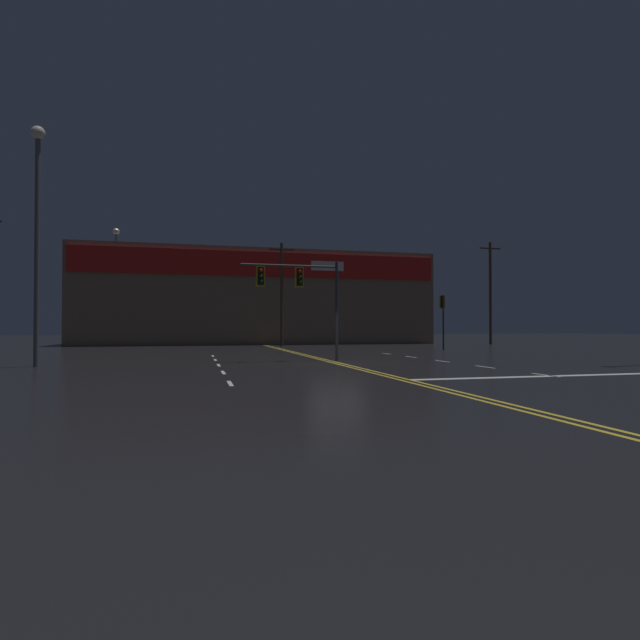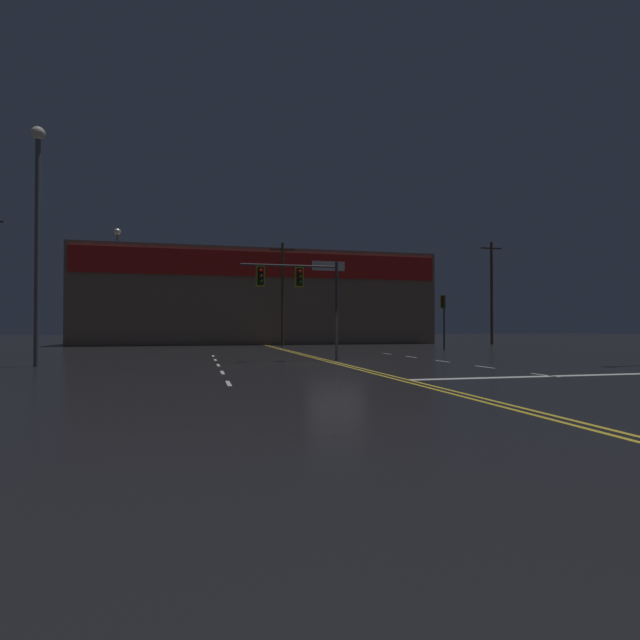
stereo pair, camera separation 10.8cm
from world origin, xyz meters
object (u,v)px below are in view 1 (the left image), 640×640
object	(u,v)px
traffic_signal_median	(297,285)
streetlight_median_approach	(37,214)
traffic_signal_corner_northeast	(443,310)
streetlight_near_left	(116,272)

from	to	relation	value
traffic_signal_median	streetlight_median_approach	size ratio (longest dim) A/B	0.49
traffic_signal_median	streetlight_median_approach	distance (m)	11.41
traffic_signal_corner_northeast	streetlight_median_approach	bearing A→B (deg)	-156.07
streetlight_median_approach	traffic_signal_median	bearing A→B (deg)	4.04
traffic_signal_corner_northeast	streetlight_median_approach	size ratio (longest dim) A/B	0.40
traffic_signal_corner_northeast	streetlight_median_approach	xyz separation A→B (m)	(-24.00, -10.65, 3.35)
traffic_signal_corner_northeast	streetlight_near_left	xyz separation A→B (m)	(-24.44, 13.39, 3.58)
traffic_signal_corner_northeast	streetlight_median_approach	distance (m)	26.47
traffic_signal_median	streetlight_near_left	xyz separation A→B (m)	(-11.51, 23.26, 2.85)
traffic_signal_median	traffic_signal_corner_northeast	bearing A→B (deg)	37.36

